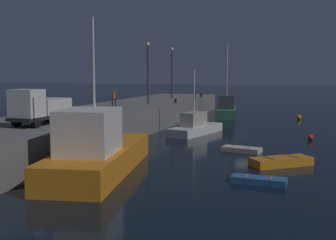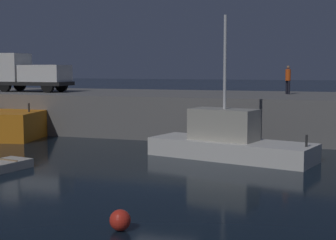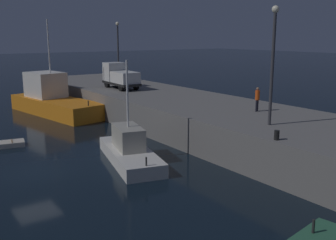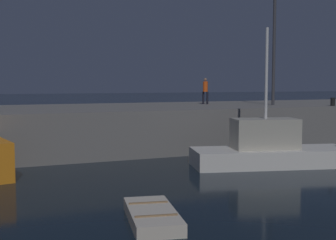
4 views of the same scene
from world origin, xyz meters
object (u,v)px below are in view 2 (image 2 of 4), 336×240
object	(u,v)px
dockworker	(288,78)
utility_truck	(30,73)
fishing_trawler_red	(229,142)
mooring_buoy_near	(120,220)

from	to	relation	value
dockworker	utility_truck	bearing A→B (deg)	-172.64
fishing_trawler_red	mooring_buoy_near	distance (m)	11.16
fishing_trawler_red	utility_truck	size ratio (longest dim) A/B	1.46
utility_truck	dockworker	bearing A→B (deg)	7.36
fishing_trawler_red	mooring_buoy_near	xyz separation A→B (m)	(-0.48, -11.14, -0.49)
mooring_buoy_near	utility_truck	xyz separation A→B (m)	(-14.92, 18.77, 3.47)
utility_truck	dockworker	world-z (taller)	utility_truck
fishing_trawler_red	utility_truck	distance (m)	17.44
mooring_buoy_near	utility_truck	world-z (taller)	utility_truck
mooring_buoy_near	utility_truck	distance (m)	24.23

